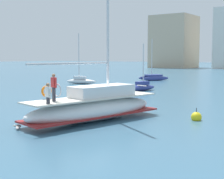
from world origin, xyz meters
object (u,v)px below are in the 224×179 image
object	(u,v)px
moored_catamaran	(81,80)
mooring_buoy	(196,117)
seagull	(18,126)
moored_cutter_left	(141,87)
moored_cutter_right	(153,77)
main_sailboat	(94,106)

from	to	relation	value
moored_catamaran	mooring_buoy	xyz separation A→B (m)	(24.06, -17.01, -0.32)
moored_catamaran	seagull	distance (m)	30.27
seagull	mooring_buoy	world-z (taller)	mooring_buoy
moored_cutter_left	seagull	size ratio (longest dim) A/B	6.47
mooring_buoy	moored_cutter_right	bearing A→B (deg)	122.61
moored_cutter_right	seagull	world-z (taller)	moored_cutter_right
moored_cutter_left	moored_catamaran	bearing A→B (deg)	164.31
moored_catamaran	mooring_buoy	bearing A→B (deg)	-35.26
moored_catamaran	seagull	xyz separation A→B (m)	(16.87, -25.14, -0.36)
main_sailboat	mooring_buoy	world-z (taller)	main_sailboat
moored_cutter_left	mooring_buoy	distance (m)	18.12
main_sailboat	seagull	distance (m)	4.86
moored_catamaran	moored_cutter_right	world-z (taller)	moored_catamaran
moored_catamaran	moored_cutter_right	bearing A→B (deg)	68.05
main_sailboat	moored_cutter_left	distance (m)	18.63
main_sailboat	moored_catamaran	size ratio (longest dim) A/B	1.64
moored_cutter_left	moored_cutter_right	size ratio (longest dim) A/B	0.79
moored_cutter_left	seagull	world-z (taller)	moored_cutter_left
moored_cutter_right	seagull	bearing A→B (deg)	-72.69
main_sailboat	moored_catamaran	xyz separation A→B (m)	(-18.85, 20.76, -0.38)
main_sailboat	moored_cutter_left	world-z (taller)	main_sailboat
moored_cutter_right	mooring_buoy	xyz separation A→B (m)	(18.97, -29.65, -0.35)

